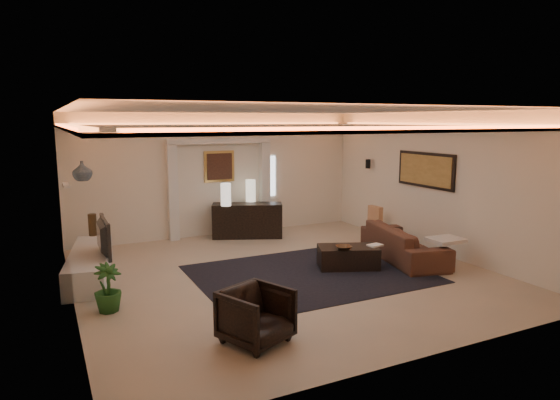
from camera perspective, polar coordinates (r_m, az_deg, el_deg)
name	(u,v)px	position (r m, az deg, el deg)	size (l,w,h in m)	color
floor	(285,274)	(8.88, 0.55, -8.64)	(7.00, 7.00, 0.00)	tan
ceiling	(285,110)	(8.45, 0.58, 10.41)	(7.00, 7.00, 0.00)	white
wall_back	(219,175)	(11.76, -7.12, 2.95)	(7.00, 7.00, 0.00)	#EFE3CD
wall_front	(426,237)	(5.70, 16.61, -4.17)	(7.00, 7.00, 0.00)	#EFE3CD
wall_left	(68,211)	(7.67, -23.52, -1.15)	(7.00, 7.00, 0.00)	#EFE3CD
wall_right	(436,183)	(10.58, 17.77, 1.87)	(7.00, 7.00, 0.00)	#EFE3CD
cove_soffit	(285,127)	(8.45, 0.58, 8.51)	(7.00, 7.00, 0.04)	silver
daylight_slit	(271,176)	(12.25, -1.10, 2.81)	(0.25, 0.03, 1.00)	white
area_rug	(310,274)	(8.89, 3.47, -8.60)	(4.00, 3.00, 0.01)	black
pilaster_left	(173,193)	(11.38, -12.40, 0.82)	(0.22, 0.20, 2.20)	silver
pilaster_right	(265,187)	(12.13, -1.79, 1.55)	(0.22, 0.20, 2.20)	silver
alcove_header	(220,141)	(11.60, -7.04, 6.83)	(2.52, 0.20, 0.12)	silver
painting_frame	(219,166)	(11.71, -7.10, 3.91)	(0.74, 0.04, 0.74)	tan
painting_canvas	(220,166)	(11.68, -7.06, 3.90)	(0.62, 0.02, 0.62)	#4C2D1E
art_panel_frame	(426,170)	(10.75, 16.62, 3.38)	(0.04, 1.64, 0.74)	black
art_panel_gold	(425,170)	(10.73, 16.52, 3.38)	(0.02, 1.50, 0.62)	tan
wall_sconce	(368,164)	(12.15, 10.22, 4.17)	(0.12, 0.12, 0.22)	black
wall_niche	(66,185)	(9.02, -23.66, 1.60)	(0.10, 0.55, 0.04)	silver
console	(247,221)	(11.53, -3.83, -2.41)	(1.62, 0.51, 0.81)	black
lamp_left	(226,193)	(11.16, -6.34, 0.77)	(0.23, 0.23, 0.52)	white
lamp_right	(251,190)	(11.71, -3.44, 1.21)	(0.24, 0.24, 0.52)	white
media_ledge	(90,265)	(9.30, -21.29, -7.03)	(0.63, 2.51, 0.47)	silver
tv	(99,238)	(8.86, -20.40, -4.15)	(0.14, 1.10, 0.63)	black
figurine	(93,227)	(10.43, -21.01, -2.92)	(0.16, 0.16, 0.44)	#44311B
ginger_jar	(82,171)	(9.35, -22.07, 3.16)	(0.34, 0.34, 0.35)	slate
plant	(108,288)	(7.56, -19.46, -9.65)	(0.39, 0.39, 0.70)	#22511C
sofa	(404,243)	(10.02, 14.21, -4.89)	(0.88, 2.25, 0.66)	#3E2E1C
throw_blanket	(446,240)	(9.56, 18.77, -4.42)	(0.60, 0.49, 0.07)	silver
throw_pillow	(375,215)	(11.65, 11.04, -1.68)	(0.12, 0.40, 0.40)	tan
coffee_table	(348,257)	(9.28, 7.94, -6.62)	(1.10, 0.60, 0.41)	black
bowl	(344,248)	(9.00, 7.44, -5.53)	(0.30, 0.30, 0.07)	#452B18
magazine	(375,245)	(9.34, 11.03, -5.20)	(0.27, 0.19, 0.03)	white
armchair	(256,316)	(6.22, -2.79, -13.34)	(0.74, 0.76, 0.69)	black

